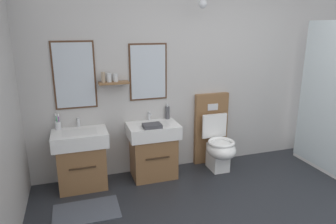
{
  "coord_description": "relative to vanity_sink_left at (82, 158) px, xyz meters",
  "views": [
    {
      "loc": [
        -1.77,
        -1.64,
        1.87
      ],
      "look_at": [
        -0.72,
        1.63,
        0.9
      ],
      "focal_mm": 32.27,
      "sensor_mm": 36.0,
      "label": 1
    }
  ],
  "objects": [
    {
      "name": "shower_tray",
      "position": [
        3.31,
        -0.49,
        0.06
      ],
      "size": [
        0.86,
        0.91,
        1.95
      ],
      "color": "white",
      "rests_on": "ground"
    },
    {
      "name": "bath_mat",
      "position": [
        0.0,
        -0.58,
        -0.36
      ],
      "size": [
        0.68,
        0.44,
        0.01
      ],
      "primitive_type": "cube",
      "color": "#474C56",
      "rests_on": "ground"
    },
    {
      "name": "toilet",
      "position": [
        1.76,
        -0.01,
        0.01
      ],
      "size": [
        0.48,
        0.62,
        1.0
      ],
      "color": "brown",
      "rests_on": "ground"
    },
    {
      "name": "folded_hand_towel",
      "position": [
        0.84,
        -0.13,
        0.35
      ],
      "size": [
        0.22,
        0.16,
        0.04
      ],
      "primitive_type": "cube",
      "color": "#47474C",
      "rests_on": "vanity_sink_right"
    },
    {
      "name": "tap_on_right_sink",
      "position": [
        0.88,
        0.16,
        0.4
      ],
      "size": [
        0.03,
        0.13,
        0.11
      ],
      "color": "silver",
      "rests_on": "vanity_sink_right"
    },
    {
      "name": "soap_dispenser",
      "position": [
        1.13,
        0.16,
        0.42
      ],
      "size": [
        0.06,
        0.06,
        0.2
      ],
      "color": "#4C4C51",
      "rests_on": "vanity_sink_right"
    },
    {
      "name": "vanity_sink_left",
      "position": [
        0.0,
        0.0,
        0.0
      ],
      "size": [
        0.63,
        0.45,
        0.7
      ],
      "color": "brown",
      "rests_on": "ground"
    },
    {
      "name": "vanity_sink_right",
      "position": [
        0.88,
        0.0,
        0.0
      ],
      "size": [
        0.63,
        0.45,
        0.7
      ],
      "color": "brown",
      "rests_on": "ground"
    },
    {
      "name": "tap_on_left_sink",
      "position": [
        -0.0,
        0.16,
        0.4
      ],
      "size": [
        0.03,
        0.13,
        0.11
      ],
      "color": "silver",
      "rests_on": "vanity_sink_left"
    },
    {
      "name": "wall_back",
      "position": [
        1.72,
        0.25,
        0.99
      ],
      "size": [
        4.94,
        0.6,
        2.72
      ],
      "color": "#B7B5B2",
      "rests_on": "ground"
    },
    {
      "name": "toothbrush_cup",
      "position": [
        -0.23,
        0.15,
        0.39
      ],
      "size": [
        0.07,
        0.07,
        0.2
      ],
      "color": "silver",
      "rests_on": "vanity_sink_left"
    }
  ]
}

